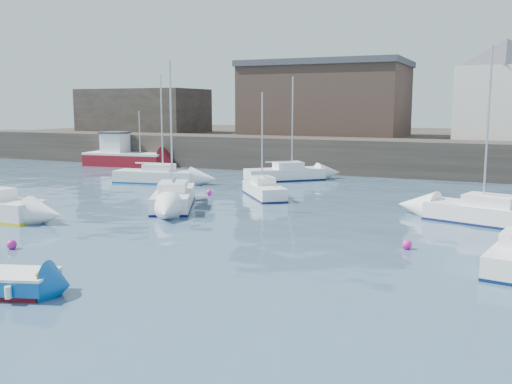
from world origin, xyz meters
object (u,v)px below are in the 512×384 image
at_px(sailboat_e, 156,176).
at_px(buoy_mid, 407,249).
at_px(sailboat_d, 496,214).
at_px(sailboat_f, 264,190).
at_px(sailboat_h, 285,174).
at_px(buoy_far, 209,195).
at_px(sailboat_b, 174,198).
at_px(fishing_boat, 124,155).
at_px(buoy_near, 12,249).

height_order(sailboat_e, buoy_mid, sailboat_e).
bearing_deg(buoy_mid, sailboat_e, 148.51).
xyz_separation_m(sailboat_d, sailboat_f, (-14.04, 3.28, -0.06)).
bearing_deg(sailboat_h, sailboat_d, -36.48).
xyz_separation_m(sailboat_f, buoy_far, (-3.67, -0.72, -0.48)).
height_order(sailboat_d, buoy_mid, sailboat_d).
relative_size(sailboat_b, sailboat_h, 1.03).
relative_size(fishing_boat, sailboat_h, 1.04).
relative_size(fishing_boat, buoy_far, 22.05).
height_order(sailboat_f, sailboat_h, sailboat_h).
bearing_deg(sailboat_b, buoy_mid, -17.81).
height_order(sailboat_e, sailboat_f, sailboat_e).
xyz_separation_m(sailboat_e, sailboat_h, (8.51, 5.56, -0.00)).
bearing_deg(sailboat_e, sailboat_b, -50.50).
xyz_separation_m(fishing_boat, sailboat_e, (10.05, -9.35, -0.51)).
bearing_deg(fishing_boat, sailboat_d, -24.26).
bearing_deg(sailboat_f, sailboat_d, -13.15).
bearing_deg(sailboat_f, buoy_near, -104.00).
distance_m(sailboat_b, sailboat_h, 14.04).
xyz_separation_m(sailboat_e, buoy_near, (6.14, -19.69, -0.53)).
bearing_deg(sailboat_f, fishing_boat, 149.02).
bearing_deg(sailboat_d, fishing_boat, 155.74).
height_order(buoy_near, buoy_mid, buoy_near).
relative_size(sailboat_e, sailboat_f, 1.21).
bearing_deg(sailboat_e, sailboat_h, 33.14).
bearing_deg(buoy_near, sailboat_d, 36.57).
bearing_deg(sailboat_h, buoy_near, -95.38).
height_order(sailboat_h, buoy_mid, sailboat_h).
height_order(fishing_boat, sailboat_h, sailboat_h).
xyz_separation_m(fishing_boat, sailboat_d, (34.41, -15.51, -0.51)).
bearing_deg(sailboat_e, sailboat_d, -14.20).
height_order(sailboat_b, sailboat_h, sailboat_b).
bearing_deg(sailboat_d, sailboat_b, -172.74).
xyz_separation_m(sailboat_e, buoy_far, (6.65, -3.61, -0.53)).
relative_size(sailboat_d, sailboat_h, 1.08).
bearing_deg(buoy_mid, sailboat_h, 124.33).
distance_m(sailboat_e, sailboat_f, 10.72).
bearing_deg(sailboat_f, sailboat_h, 102.12).
bearing_deg(buoy_near, sailboat_e, 107.31).
distance_m(sailboat_b, buoy_far, 4.82).
height_order(sailboat_d, sailboat_f, sailboat_d).
height_order(buoy_mid, buoy_far, buoy_mid).
distance_m(sailboat_d, buoy_mid, 7.53).
relative_size(buoy_near, buoy_far, 1.09).
bearing_deg(buoy_mid, fishing_boat, 144.44).
bearing_deg(fishing_boat, sailboat_h, -11.54).
xyz_separation_m(fishing_boat, buoy_near, (16.18, -29.03, -1.05)).
distance_m(sailboat_d, buoy_near, 22.70).
distance_m(sailboat_d, sailboat_h, 19.71).
bearing_deg(sailboat_h, sailboat_e, -146.86).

